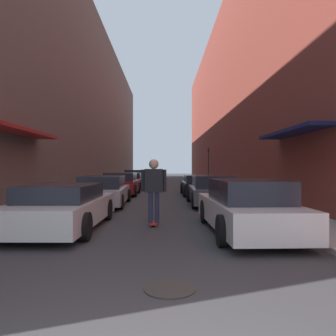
{
  "coord_description": "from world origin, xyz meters",
  "views": [
    {
      "loc": [
        0.21,
        -1.74,
        1.65
      ],
      "look_at": [
        0.39,
        12.26,
        1.62
      ],
      "focal_mm": 35.0,
      "sensor_mm": 36.0,
      "label": 1
    }
  ],
  "objects_px": {
    "parked_car_left_4": "(135,178)",
    "traffic_light": "(208,161)",
    "parked_car_right_1": "(212,191)",
    "manhole_cover": "(170,289)",
    "parked_car_left_0": "(64,207)",
    "parked_car_left_2": "(121,184)",
    "skateboarder": "(154,184)",
    "parked_car_right_2": "(198,185)",
    "parked_car_left_1": "(103,191)",
    "parked_car_left_3": "(131,181)",
    "parked_car_right_0": "(246,207)"
  },
  "relations": [
    {
      "from": "parked_car_right_0",
      "to": "parked_car_right_1",
      "type": "bearing_deg",
      "value": 89.44
    },
    {
      "from": "parked_car_left_0",
      "to": "manhole_cover",
      "type": "distance_m",
      "value": 5.16
    },
    {
      "from": "parked_car_left_3",
      "to": "parked_car_right_1",
      "type": "distance_m",
      "value": 12.0
    },
    {
      "from": "parked_car_left_0",
      "to": "parked_car_right_0",
      "type": "height_order",
      "value": "parked_car_right_0"
    },
    {
      "from": "parked_car_left_4",
      "to": "skateboarder",
      "type": "distance_m",
      "value": 21.55
    },
    {
      "from": "parked_car_left_1",
      "to": "parked_car_left_4",
      "type": "distance_m",
      "value": 16.53
    },
    {
      "from": "parked_car_right_1",
      "to": "manhole_cover",
      "type": "height_order",
      "value": "parked_car_right_1"
    },
    {
      "from": "skateboarder",
      "to": "parked_car_left_3",
      "type": "bearing_deg",
      "value": 98.12
    },
    {
      "from": "parked_car_left_0",
      "to": "parked_car_right_1",
      "type": "distance_m",
      "value": 7.31
    },
    {
      "from": "parked_car_right_0",
      "to": "parked_car_right_1",
      "type": "distance_m",
      "value": 6.11
    },
    {
      "from": "parked_car_right_2",
      "to": "manhole_cover",
      "type": "distance_m",
      "value": 15.05
    },
    {
      "from": "parked_car_right_0",
      "to": "parked_car_right_2",
      "type": "height_order",
      "value": "parked_car_right_0"
    },
    {
      "from": "parked_car_left_0",
      "to": "skateboarder",
      "type": "distance_m",
      "value": 2.52
    },
    {
      "from": "parked_car_right_1",
      "to": "skateboarder",
      "type": "height_order",
      "value": "skateboarder"
    },
    {
      "from": "parked_car_left_3",
      "to": "skateboarder",
      "type": "relative_size",
      "value": 2.31
    },
    {
      "from": "parked_car_left_0",
      "to": "parked_car_right_1",
      "type": "bearing_deg",
      "value": 49.04
    },
    {
      "from": "skateboarder",
      "to": "parked_car_right_2",
      "type": "bearing_deg",
      "value": 76.95
    },
    {
      "from": "parked_car_left_0",
      "to": "parked_car_left_3",
      "type": "height_order",
      "value": "parked_car_left_3"
    },
    {
      "from": "parked_car_left_2",
      "to": "parked_car_left_4",
      "type": "bearing_deg",
      "value": 90.68
    },
    {
      "from": "parked_car_left_2",
      "to": "parked_car_left_4",
      "type": "relative_size",
      "value": 1.01
    },
    {
      "from": "parked_car_right_0",
      "to": "traffic_light",
      "type": "distance_m",
      "value": 23.68
    },
    {
      "from": "traffic_light",
      "to": "parked_car_left_0",
      "type": "bearing_deg",
      "value": -107.0
    },
    {
      "from": "parked_car_left_4",
      "to": "parked_car_right_0",
      "type": "relative_size",
      "value": 0.91
    },
    {
      "from": "parked_car_left_0",
      "to": "parked_car_right_0",
      "type": "xyz_separation_m",
      "value": [
        4.73,
        -0.58,
        0.06
      ]
    },
    {
      "from": "parked_car_left_4",
      "to": "parked_car_left_0",
      "type": "bearing_deg",
      "value": -90.01
    },
    {
      "from": "skateboarder",
      "to": "parked_car_left_1",
      "type": "bearing_deg",
      "value": 115.54
    },
    {
      "from": "parked_car_left_4",
      "to": "parked_car_right_1",
      "type": "relative_size",
      "value": 0.98
    },
    {
      "from": "parked_car_left_3",
      "to": "parked_car_right_1",
      "type": "height_order",
      "value": "parked_car_right_1"
    },
    {
      "from": "parked_car_right_0",
      "to": "skateboarder",
      "type": "height_order",
      "value": "skateboarder"
    },
    {
      "from": "parked_car_right_1",
      "to": "skateboarder",
      "type": "bearing_deg",
      "value": -116.02
    },
    {
      "from": "parked_car_right_1",
      "to": "parked_car_right_2",
      "type": "distance_m",
      "value": 5.06
    },
    {
      "from": "parked_car_left_1",
      "to": "parked_car_left_2",
      "type": "relative_size",
      "value": 1.08
    },
    {
      "from": "parked_car_right_2",
      "to": "parked_car_left_2",
      "type": "bearing_deg",
      "value": 177.59
    },
    {
      "from": "parked_car_left_0",
      "to": "parked_car_right_0",
      "type": "distance_m",
      "value": 4.77
    },
    {
      "from": "parked_car_left_4",
      "to": "parked_car_right_1",
      "type": "distance_m",
      "value": 17.16
    },
    {
      "from": "parked_car_right_2",
      "to": "skateboarder",
      "type": "xyz_separation_m",
      "value": [
        -2.32,
        -9.99,
        0.58
      ]
    },
    {
      "from": "parked_car_left_4",
      "to": "manhole_cover",
      "type": "height_order",
      "value": "parked_car_left_4"
    },
    {
      "from": "parked_car_left_2",
      "to": "manhole_cover",
      "type": "xyz_separation_m",
      "value": [
        2.61,
        -15.11,
        -0.64
      ]
    },
    {
      "from": "parked_car_left_1",
      "to": "parked_car_left_2",
      "type": "distance_m",
      "value": 5.3
    },
    {
      "from": "parked_car_left_2",
      "to": "parked_car_left_0",
      "type": "bearing_deg",
      "value": -90.72
    },
    {
      "from": "parked_car_right_2",
      "to": "manhole_cover",
      "type": "relative_size",
      "value": 6.43
    },
    {
      "from": "parked_car_left_4",
      "to": "traffic_light",
      "type": "distance_m",
      "value": 7.24
    },
    {
      "from": "parked_car_left_0",
      "to": "parked_car_left_2",
      "type": "xyz_separation_m",
      "value": [
        0.14,
        10.77,
        0.06
      ]
    },
    {
      "from": "parked_car_right_2",
      "to": "manhole_cover",
      "type": "height_order",
      "value": "parked_car_right_2"
    },
    {
      "from": "parked_car_left_3",
      "to": "parked_car_right_2",
      "type": "distance_m",
      "value": 7.55
    },
    {
      "from": "parked_car_right_2",
      "to": "traffic_light",
      "type": "xyz_separation_m",
      "value": [
        2.31,
        12.35,
        1.67
      ]
    },
    {
      "from": "parked_car_right_1",
      "to": "parked_car_left_4",
      "type": "bearing_deg",
      "value": 106.2
    },
    {
      "from": "parked_car_left_1",
      "to": "parked_car_left_3",
      "type": "height_order",
      "value": "parked_car_left_1"
    },
    {
      "from": "parked_car_right_2",
      "to": "skateboarder",
      "type": "distance_m",
      "value": 10.28
    },
    {
      "from": "parked_car_left_4",
      "to": "parked_car_right_0",
      "type": "xyz_separation_m",
      "value": [
        4.73,
        -22.59,
        -0.03
      ]
    }
  ]
}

